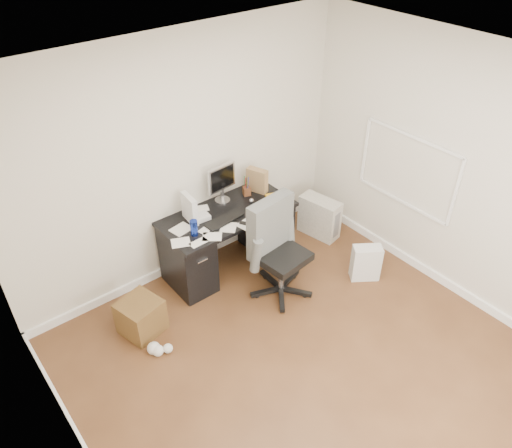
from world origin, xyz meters
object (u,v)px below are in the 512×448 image
(keyboard, at_px, (224,220))
(pc_tower, at_px, (319,217))
(desk, at_px, (228,238))
(lcd_monitor, at_px, (222,183))
(wicker_basket, at_px, (141,317))
(office_chair, at_px, (282,252))

(keyboard, relative_size, pc_tower, 0.86)
(pc_tower, bearing_deg, keyboard, 164.47)
(keyboard, bearing_deg, desk, 36.34)
(desk, distance_m, keyboard, 0.40)
(lcd_monitor, distance_m, keyboard, 0.45)
(pc_tower, relative_size, wicker_basket, 1.36)
(lcd_monitor, xyz_separation_m, office_chair, (0.08, -0.95, -0.42))
(keyboard, relative_size, office_chair, 0.39)
(pc_tower, bearing_deg, lcd_monitor, 148.13)
(keyboard, bearing_deg, lcd_monitor, 51.36)
(desk, bearing_deg, office_chair, -76.39)
(desk, height_order, keyboard, keyboard)
(keyboard, xyz_separation_m, pc_tower, (1.37, -0.11, -0.51))
(lcd_monitor, height_order, wicker_basket, lcd_monitor)
(lcd_monitor, bearing_deg, keyboard, -128.59)
(desk, relative_size, pc_tower, 2.92)
(lcd_monitor, bearing_deg, office_chair, -90.67)
(lcd_monitor, distance_m, wicker_basket, 1.67)
(desk, height_order, lcd_monitor, lcd_monitor)
(lcd_monitor, height_order, office_chair, lcd_monitor)
(lcd_monitor, height_order, pc_tower, lcd_monitor)
(office_chair, height_order, pc_tower, office_chair)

